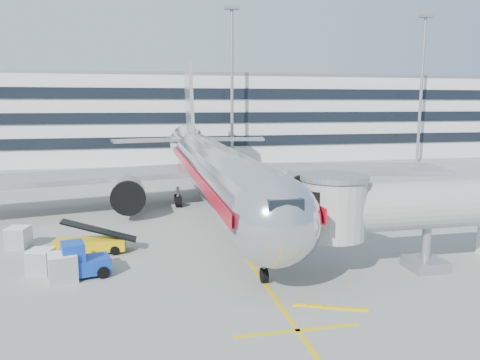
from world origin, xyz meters
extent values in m
plane|color=gray|center=(0.00, 0.00, 0.00)|extent=(180.00, 180.00, 0.00)
cube|color=#DCAD0B|center=(0.00, 10.00, 0.01)|extent=(0.25, 70.00, 0.01)
cube|color=#DCAD0B|center=(0.00, -14.00, 0.01)|extent=(6.00, 0.25, 0.01)
cylinder|color=silver|center=(0.00, 8.00, 4.20)|extent=(5.00, 36.00, 5.00)
sphere|color=silver|center=(0.00, -10.00, 4.20)|extent=(5.00, 5.00, 5.00)
cone|color=silver|center=(0.00, 31.00, 4.80)|extent=(5.00, 10.00, 5.00)
cube|color=black|center=(0.00, -11.50, 5.33)|extent=(1.80, 1.20, 0.90)
cube|color=#B7B7BC|center=(13.00, 13.50, 3.40)|extent=(24.95, 12.07, 0.50)
cube|color=#B7B7BC|center=(-13.00, 13.50, 3.40)|extent=(24.95, 12.07, 0.50)
cylinder|color=#99999E|center=(8.00, 10.00, 2.20)|extent=(3.00, 4.20, 3.00)
cylinder|color=#99999E|center=(-8.00, 10.00, 2.20)|extent=(3.00, 4.20, 3.00)
cylinder|color=black|center=(8.00, 8.00, 2.20)|extent=(3.10, 0.50, 3.10)
cylinder|color=black|center=(-8.00, 8.00, 2.20)|extent=(3.10, 0.50, 3.10)
cube|color=#B7B7BC|center=(0.00, 31.50, 9.20)|extent=(0.45, 9.39, 13.72)
cube|color=#B7B7BC|center=(5.50, 32.00, 5.40)|extent=(10.41, 4.94, 0.35)
cube|color=#B7B7BC|center=(-5.50, 32.00, 5.40)|extent=(10.41, 4.94, 0.35)
cylinder|color=gray|center=(0.00, -8.00, 0.90)|extent=(0.24, 0.24, 1.80)
cylinder|color=black|center=(0.00, -8.00, 0.45)|extent=(0.35, 0.90, 0.90)
cylinder|color=gray|center=(3.20, 14.00, 1.00)|extent=(0.30, 0.30, 2.00)
cylinder|color=gray|center=(-3.20, 14.00, 1.00)|extent=(0.30, 0.30, 2.00)
cube|color=red|center=(2.52, 8.00, 4.50)|extent=(0.06, 38.00, 0.90)
cube|color=red|center=(-2.52, 8.00, 4.50)|extent=(0.06, 38.00, 0.90)
cylinder|color=#A8A8A3|center=(10.50, -8.00, 4.20)|extent=(13.00, 3.00, 3.00)
cylinder|color=#A8A8A3|center=(4.20, -8.00, 4.20)|extent=(3.80, 3.80, 3.40)
cylinder|color=gray|center=(4.20, -8.00, 6.10)|extent=(4.00, 4.00, 0.30)
cube|color=black|center=(2.90, -8.00, 4.20)|extent=(1.40, 2.60, 2.60)
cylinder|color=gray|center=(10.50, -8.00, 1.60)|extent=(0.56, 0.56, 3.20)
cube|color=gray|center=(10.50, -8.00, 0.35)|extent=(2.20, 2.20, 0.70)
cylinder|color=black|center=(9.60, -8.00, 0.35)|extent=(0.35, 0.70, 0.70)
cylinder|color=black|center=(11.40, -8.00, 0.35)|extent=(0.35, 0.70, 0.70)
cube|color=silver|center=(0.00, 58.00, 7.50)|extent=(150.00, 24.00, 15.00)
cube|color=black|center=(0.00, 45.90, 4.00)|extent=(150.00, 0.30, 1.80)
cube|color=black|center=(0.00, 45.90, 8.00)|extent=(150.00, 0.30, 1.80)
cube|color=black|center=(0.00, 45.90, 12.00)|extent=(150.00, 0.30, 1.80)
cube|color=gray|center=(0.00, 58.00, 15.30)|extent=(150.00, 24.00, 0.60)
cylinder|color=gray|center=(8.00, 42.00, 12.50)|extent=(0.50, 0.50, 25.00)
cube|color=gray|center=(8.00, 42.00, 25.20)|extent=(2.40, 1.20, 0.50)
cylinder|color=gray|center=(42.00, 42.00, 12.50)|extent=(0.50, 0.50, 25.00)
cube|color=gray|center=(42.00, 42.00, 25.20)|extent=(2.40, 1.20, 0.50)
cube|color=#D6AD09|center=(-10.48, -0.07, 0.60)|extent=(4.89, 1.98, 0.77)
cube|color=black|center=(-10.48, -0.07, 1.59)|extent=(5.10, 1.45, 1.68)
cylinder|color=black|center=(-12.19, 0.78, 0.33)|extent=(0.67, 0.34, 0.66)
cylinder|color=black|center=(-12.26, -0.75, 0.33)|extent=(0.67, 0.34, 0.66)
cylinder|color=black|center=(-8.69, 0.61, 0.33)|extent=(0.67, 0.34, 0.66)
cylinder|color=black|center=(-8.77, -0.92, 0.33)|extent=(0.67, 0.34, 0.66)
cube|color=#0E329C|center=(-10.35, -4.75, 0.68)|extent=(3.25, 2.32, 0.94)
cube|color=#0E329C|center=(-10.96, -4.90, 1.62)|extent=(1.59, 1.82, 1.15)
cube|color=black|center=(-10.96, -4.90, 1.99)|extent=(1.44, 1.60, 0.10)
cylinder|color=black|center=(-11.45, -4.21, 0.37)|extent=(0.79, 0.48, 0.73)
cylinder|color=black|center=(-11.08, -5.74, 0.37)|extent=(0.79, 0.48, 0.73)
cylinder|color=black|center=(-9.62, -3.77, 0.37)|extent=(0.79, 0.48, 0.73)
cylinder|color=black|center=(-9.25, -5.29, 0.37)|extent=(0.79, 0.48, 0.73)
cube|color=#BABDC2|center=(-13.06, -3.53, 0.72)|extent=(1.73, 1.73, 1.44)
cube|color=white|center=(-13.06, -3.53, 1.46)|extent=(1.73, 1.73, 0.05)
cube|color=#BABDC2|center=(-15.69, 2.27, 0.74)|extent=(1.74, 1.74, 1.49)
cube|color=white|center=(-15.69, 2.27, 1.51)|extent=(1.74, 1.74, 0.06)
cube|color=#BABDC2|center=(-11.54, -5.24, 0.81)|extent=(1.90, 1.90, 1.63)
cube|color=white|center=(-11.54, -5.24, 1.65)|extent=(1.90, 1.90, 0.06)
imported|color=#80EB18|center=(-11.43, -2.59, 0.89)|extent=(0.76, 0.63, 1.77)
camera|label=1|loc=(-6.85, -33.16, 10.36)|focal=35.00mm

